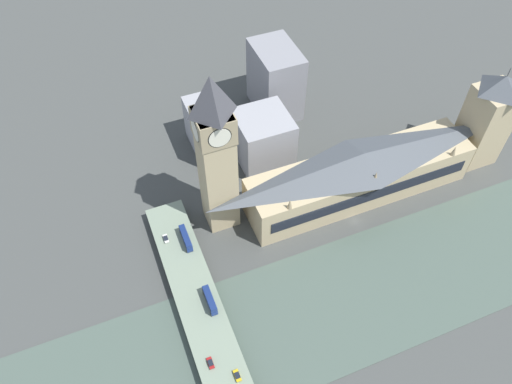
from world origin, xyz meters
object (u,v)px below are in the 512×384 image
(car_northbound_mid, at_px, (166,239))
(double_decker_bus_rear, at_px, (186,238))
(car_southbound_mid, at_px, (210,363))
(double_decker_bus_lead, at_px, (210,300))
(victoria_tower, at_px, (487,119))
(road_bridge, at_px, (214,346))
(clock_tower, at_px, (216,152))
(car_southbound_lead, at_px, (237,376))
(parliament_hall, at_px, (360,174))

(car_northbound_mid, bearing_deg, double_decker_bus_rear, -118.60)
(car_northbound_mid, height_order, car_southbound_mid, car_southbound_mid)
(double_decker_bus_lead, bearing_deg, victoria_tower, -78.02)
(double_decker_bus_lead, bearing_deg, double_decker_bus_rear, 0.34)
(double_decker_bus_rear, bearing_deg, victoria_tower, -89.90)
(victoria_tower, bearing_deg, road_bridge, 107.33)
(clock_tower, xyz_separation_m, car_northbound_mid, (-6.07, 26.45, -35.33))
(car_northbound_mid, height_order, car_southbound_lead, car_northbound_mid)
(parliament_hall, distance_m, clock_tower, 69.24)
(parliament_hall, height_order, car_northbound_mid, parliament_hall)
(double_decker_bus_rear, bearing_deg, clock_tower, -61.57)
(road_bridge, distance_m, car_southbound_mid, 7.29)
(parliament_hall, xyz_separation_m, car_southbound_lead, (-60.45, 81.22, -6.89))
(car_northbound_mid, bearing_deg, car_southbound_lead, -173.31)
(parliament_hall, relative_size, car_southbound_mid, 24.41)
(car_southbound_lead, bearing_deg, car_northbound_mid, 6.69)
(clock_tower, height_order, car_northbound_mid, clock_tower)
(car_northbound_mid, distance_m, car_southbound_mid, 56.77)
(double_decker_bus_rear, distance_m, car_southbound_lead, 60.28)
(victoria_tower, height_order, double_decker_bus_lead, victoria_tower)
(road_bridge, bearing_deg, car_southbound_lead, -164.65)
(car_northbound_mid, bearing_deg, car_southbound_mid, -179.57)
(road_bridge, xyz_separation_m, car_southbound_lead, (-13.87, -3.81, 1.76))
(victoria_tower, bearing_deg, double_decker_bus_rear, 90.10)
(clock_tower, distance_m, car_southbound_lead, 81.06)
(clock_tower, xyz_separation_m, double_decker_bus_rear, (-10.21, 18.86, -33.46))
(double_decker_bus_rear, bearing_deg, road_bridge, 175.26)
(car_northbound_mid, bearing_deg, clock_tower, -77.07)
(car_southbound_lead, bearing_deg, parliament_hall, -53.34)
(victoria_tower, relative_size, car_northbound_mid, 12.25)
(double_decker_bus_lead, bearing_deg, car_southbound_lead, 179.57)
(victoria_tower, xyz_separation_m, double_decker_bus_lead, (-30.84, 145.37, -15.78))
(double_decker_bus_rear, xyz_separation_m, car_southbound_mid, (-52.63, 7.17, -1.88))
(parliament_hall, height_order, clock_tower, clock_tower)
(clock_tower, relative_size, double_decker_bus_rear, 6.51)
(parliament_hall, xyz_separation_m, victoria_tower, (0.05, -64.38, 10.93))
(clock_tower, height_order, car_southbound_lead, clock_tower)
(double_decker_bus_rear, bearing_deg, car_southbound_lead, 179.96)
(clock_tower, bearing_deg, car_northbound_mid, 102.93)
(parliament_hall, height_order, double_decker_bus_lead, parliament_hall)
(clock_tower, bearing_deg, road_bridge, 158.14)
(car_southbound_lead, bearing_deg, car_southbound_mid, 43.08)
(victoria_tower, distance_m, car_southbound_lead, 158.67)
(victoria_tower, bearing_deg, double_decker_bus_lead, 101.98)
(parliament_hall, distance_m, car_northbound_mid, 89.12)
(double_decker_bus_rear, bearing_deg, parliament_hall, -89.86)
(double_decker_bus_lead, relative_size, double_decker_bus_rear, 0.94)
(double_decker_bus_lead, bearing_deg, parliament_hall, -69.19)
(victoria_tower, xyz_separation_m, road_bridge, (-46.63, 149.40, -19.57))
(double_decker_bus_lead, xyz_separation_m, car_southbound_mid, (-22.05, 7.35, -2.04))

